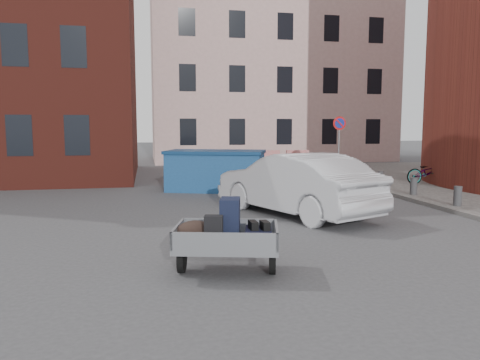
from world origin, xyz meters
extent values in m
plane|color=#38383A|center=(0.00, 0.00, 0.00)|extent=(120.00, 120.00, 0.00)
cube|color=#BC9690|center=(6.00, 22.00, 7.00)|extent=(16.00, 8.00, 14.00)
cylinder|color=gray|center=(6.00, 9.50, 1.42)|extent=(0.07, 0.07, 2.60)
cylinder|color=red|center=(6.00, 9.48, 2.47)|extent=(0.60, 0.03, 0.60)
cylinder|color=navy|center=(6.00, 9.46, 2.47)|extent=(0.44, 0.03, 0.44)
cylinder|color=#3A3A3D|center=(6.00, 1.20, 0.40)|extent=(0.22, 0.22, 0.55)
cylinder|color=#3A3A3D|center=(6.00, 3.40, 0.40)|extent=(0.22, 0.22, 0.55)
cylinder|color=#3A3A3D|center=(6.00, 5.60, 0.40)|extent=(0.22, 0.22, 0.55)
cylinder|color=#3A3A3D|center=(6.00, 7.80, 0.40)|extent=(0.22, 0.22, 0.55)
cube|color=red|center=(2.50, 15.00, 0.50)|extent=(1.30, 0.18, 1.00)
cube|color=red|center=(4.20, 15.00, 0.50)|extent=(1.30, 0.18, 1.00)
cube|color=red|center=(5.90, 15.00, 0.50)|extent=(1.30, 0.18, 1.00)
cylinder|color=black|center=(-1.98, -2.95, 0.22)|extent=(0.20, 0.45, 0.44)
cylinder|color=black|center=(-0.58, -3.30, 0.22)|extent=(0.20, 0.45, 0.44)
cube|color=slate|center=(-1.28, -3.12, 0.46)|extent=(1.82, 1.46, 0.08)
cube|color=slate|center=(-2.04, -2.93, 0.64)|extent=(0.31, 1.08, 0.28)
cube|color=slate|center=(-0.52, -3.32, 0.64)|extent=(0.31, 1.08, 0.28)
cube|color=slate|center=(-1.15, -2.61, 0.64)|extent=(1.56, 0.43, 0.28)
cube|color=slate|center=(-1.41, -3.64, 0.64)|extent=(1.56, 0.43, 0.28)
cube|color=slate|center=(-1.06, -2.25, 0.40)|extent=(0.25, 0.70, 0.06)
cube|color=#151B32|center=(-1.22, -3.09, 0.85)|extent=(0.40, 0.51, 0.70)
cube|color=black|center=(-0.82, -3.34, 0.62)|extent=(0.53, 0.68, 0.25)
ellipsoid|color=black|center=(-1.78, -3.05, 0.68)|extent=(0.67, 0.50, 0.36)
cube|color=black|center=(-1.51, -3.32, 0.74)|extent=(0.32, 0.24, 0.48)
ellipsoid|color=blue|center=(-1.24, -2.77, 0.62)|extent=(0.42, 0.38, 0.24)
cube|color=black|center=(-0.91, -3.37, 0.81)|extent=(0.11, 0.27, 0.13)
cube|color=black|center=(-0.73, -3.42, 0.81)|extent=(0.11, 0.27, 0.13)
cube|color=navy|center=(-0.04, 6.50, 0.68)|extent=(3.75, 2.74, 1.35)
cube|color=navy|center=(-0.04, 6.50, 1.41)|extent=(3.90, 2.88, 0.11)
imported|color=silver|center=(1.33, 1.47, 0.82)|extent=(3.56, 5.24, 1.64)
imported|color=black|center=(8.14, 5.84, 0.59)|extent=(1.82, 0.73, 0.94)
camera|label=1|loc=(-2.50, -10.25, 2.32)|focal=35.00mm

